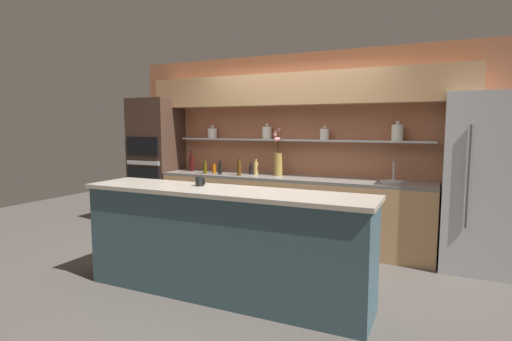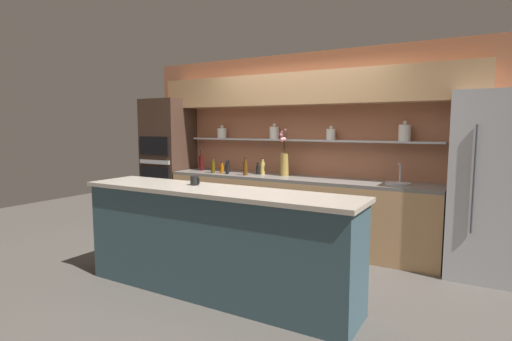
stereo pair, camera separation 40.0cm
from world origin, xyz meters
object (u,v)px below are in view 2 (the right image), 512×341
bottle_spirit_3 (263,168)px  bottle_sauce_0 (222,168)px  bottle_sauce_1 (227,168)px  bottle_oil_7 (213,167)px  bottle_spirit_2 (245,168)px  bottle_sauce_5 (258,169)px  flower_vase (284,160)px  bottle_wine_4 (201,163)px  oven_tower (169,163)px  sink_fixture (398,182)px  refrigerator (489,186)px  coffee_mug (195,180)px  bottle_sauce_6 (228,167)px

bottle_spirit_3 → bottle_sauce_0: bearing=-168.8°
bottle_sauce_1 → bottle_oil_7: bottle_oil_7 is taller
bottle_spirit_2 → bottle_sauce_5: (0.09, 0.19, -0.04)m
flower_vase → bottle_wine_4: flower_vase is taller
oven_tower → sink_fixture: (3.55, 0.01, -0.07)m
oven_tower → bottle_sauce_1: (1.24, -0.15, -0.01)m
oven_tower → bottle_spirit_3: oven_tower is taller
refrigerator → sink_fixture: refrigerator is taller
flower_vase → coffee_mug: 1.84m
bottle_spirit_3 → bottle_sauce_5: 0.08m
oven_tower → bottle_sauce_5: oven_tower is taller
bottle_sauce_1 → bottle_oil_7: bearing=-178.7°
bottle_spirit_2 → bottle_sauce_6: 0.50m
bottle_spirit_3 → sink_fixture: bearing=-1.6°
refrigerator → bottle_sauce_1: refrigerator is taller
bottle_sauce_1 → bottle_spirit_2: bearing=0.2°
bottle_spirit_3 → refrigerator: bearing=-2.1°
flower_vase → bottle_spirit_3: flower_vase is taller
sink_fixture → bottle_sauce_1: 2.32m
bottle_sauce_0 → bottle_oil_7: bottle_oil_7 is taller
bottle_wine_4 → bottle_sauce_5: bearing=0.2°
sink_fixture → bottle_oil_7: (-2.56, -0.17, 0.07)m
bottle_spirit_2 → bottle_wine_4: 0.93m
bottle_sauce_0 → coffee_mug: 1.92m
bottle_sauce_5 → bottle_wine_4: bearing=-179.8°
sink_fixture → bottle_spirit_3: (-1.85, 0.05, 0.07)m
bottle_spirit_2 → flower_vase: bearing=24.1°
sink_fixture → coffee_mug: 2.40m
flower_vase → bottle_spirit_2: (-0.49, -0.22, -0.11)m
bottle_sauce_1 → refrigerator: bearing=2.0°
bottle_sauce_1 → coffee_mug: bearing=-66.3°
oven_tower → bottle_oil_7: 1.01m
bottle_sauce_0 → bottle_sauce_6: (0.02, 0.14, 0.01)m
sink_fixture → coffee_mug: bearing=-131.9°
bottle_sauce_1 → bottle_sauce_5: size_ratio=1.13×
bottle_sauce_1 → bottle_sauce_0: bearing=148.9°
oven_tower → bottle_sauce_0: oven_tower is taller
refrigerator → bottle_spirit_3: 2.78m
bottle_sauce_5 → bottle_sauce_6: bottle_sauce_6 is taller
bottle_spirit_2 → coffee_mug: bearing=-75.8°
sink_fixture → bottle_spirit_3: 1.86m
oven_tower → bottle_sauce_0: size_ratio=12.28×
bottle_sauce_0 → bottle_wine_4: 0.46m
sink_fixture → bottle_sauce_6: bearing=178.3°
bottle_spirit_2 → bottle_oil_7: 0.55m
bottle_sauce_6 → coffee_mug: (0.85, -1.85, 0.07)m
bottle_sauce_1 → bottle_oil_7: 0.25m
refrigerator → bottle_sauce_5: bearing=178.5°
bottle_sauce_5 → coffee_mug: 1.84m
bottle_spirit_3 → bottle_oil_7: size_ratio=1.04×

